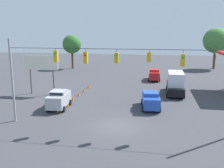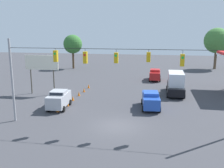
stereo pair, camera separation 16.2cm
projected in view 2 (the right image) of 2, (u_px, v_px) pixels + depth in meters
ground_plane at (117, 126)px, 22.38m from camera, size 140.00×140.00×0.00m
overhead_signal_span at (115, 72)px, 20.97m from camera, size 19.60×0.38×7.73m
sedan_blue_crossing_near at (151, 100)px, 27.41m from camera, size 2.28×4.45×1.85m
box_truck_black_oncoming_far at (176, 83)px, 33.35m from camera, size 2.40×6.40×3.04m
sedan_red_oncoming_deep at (155, 75)px, 43.06m from camera, size 1.97×4.33×1.92m
sedan_silver_parked_shoulder at (59, 99)px, 27.41m from camera, size 2.22×4.06×2.00m
traffic_cone_nearest at (58, 109)px, 26.22m from camera, size 0.32×0.32×0.59m
traffic_cone_second at (68, 104)px, 28.30m from camera, size 0.32×0.32×0.59m
traffic_cone_third at (73, 98)px, 30.49m from camera, size 0.32×0.32×0.59m
traffic_cone_fourth at (79, 94)px, 32.76m from camera, size 0.32×0.32×0.59m
traffic_cone_fifth at (84, 90)px, 34.81m from camera, size 0.32×0.32×0.59m
traffic_cone_farthest at (89, 86)px, 37.21m from camera, size 0.32×0.32×0.59m
roadside_billboard at (42, 65)px, 33.04m from camera, size 4.66×0.16×5.25m
tree_horizon_left at (73, 44)px, 55.75m from camera, size 4.18×4.18×7.58m
tree_horizon_right at (217, 41)px, 54.95m from camera, size 5.56×5.56×9.09m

